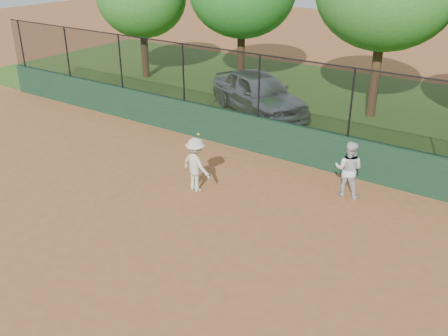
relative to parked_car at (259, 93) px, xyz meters
The scene contains 7 objects.
ground 9.78m from the parked_car, 75.06° to the right, with size 80.00×80.00×0.00m, color #9F5D33.
back_wall 4.24m from the parked_car, 53.66° to the right, with size 26.00×0.20×1.20m, color #1B3D25.
grass_strip 3.70m from the parked_car, 45.84° to the left, with size 36.00×12.00×0.01m, color #2F5319.
parked_car is the anchor object (origin of this frame).
player_second 7.26m from the parked_car, 39.83° to the right, with size 0.76×0.59×1.57m, color silver.
player_main 7.00m from the parked_car, 73.12° to the right, with size 1.09×0.79×1.89m.
fence_assembly 4.45m from the parked_car, 53.97° to the right, with size 26.00×0.06×2.00m.
Camera 1 is at (7.15, -7.03, 6.41)m, focal length 40.00 mm.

